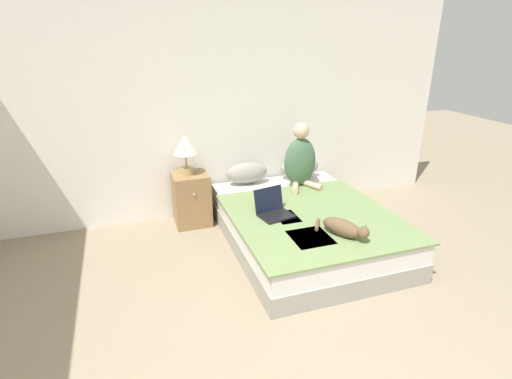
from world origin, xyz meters
The scene contains 9 objects.
wall_back centered at (0.00, 3.28, 1.27)m, with size 6.09×0.05×2.55m.
bed centered at (0.67, 2.13, 0.20)m, with size 1.61×2.14×0.41m.
pillow_near centered at (0.32, 3.06, 0.54)m, with size 0.52×0.24×0.25m.
pillow_far centered at (1.02, 3.06, 0.54)m, with size 0.52×0.24×0.25m.
person_sitting centered at (0.90, 2.78, 0.73)m, with size 0.39×0.38×0.76m.
cat_tabby centered at (0.74, 1.48, 0.49)m, with size 0.36×0.57×0.16m.
laptop_open centered at (0.30, 2.09, 0.47)m, with size 0.38×0.36×0.26m.
nightstand centered at (-0.38, 3.01, 0.31)m, with size 0.41×0.42×0.62m.
table_lamp centered at (-0.41, 3.01, 0.94)m, with size 0.27×0.27×0.46m.
Camera 1 is at (-1.04, -1.31, 2.14)m, focal length 28.00 mm.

